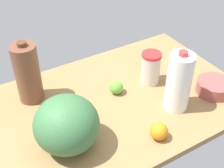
# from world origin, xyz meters

# --- Properties ---
(countertop) EXTENTS (1.20, 0.76, 0.03)m
(countertop) POSITION_xyz_m (0.00, 0.00, 0.01)
(countertop) COLOR olive
(countertop) RESTS_ON ground
(tumbler_cup) EXTENTS (0.09, 0.09, 0.16)m
(tumbler_cup) POSITION_xyz_m (-0.23, -0.03, 0.11)
(tumbler_cup) COLOR beige
(tumbler_cup) RESTS_ON countertop
(watermelon) EXTENTS (0.24, 0.24, 0.22)m
(watermelon) POSITION_xyz_m (0.27, 0.13, 0.14)
(watermelon) COLOR #3A6F3E
(watermelon) RESTS_ON countertop
(milk_jug) EXTENTS (0.10, 0.10, 0.28)m
(milk_jug) POSITION_xyz_m (-0.22, 0.17, 0.16)
(milk_jug) COLOR white
(milk_jug) RESTS_ON countertop
(mixing_bowl) EXTENTS (0.16, 0.16, 0.06)m
(mixing_bowl) POSITION_xyz_m (-0.44, 0.18, 0.06)
(mixing_bowl) COLOR #9B4C47
(mixing_bowl) RESTS_ON countertop
(chocolate_milk_jug) EXTENTS (0.11, 0.11, 0.29)m
(chocolate_milk_jug) POSITION_xyz_m (0.30, -0.21, 0.17)
(chocolate_milk_jug) COLOR brown
(chocolate_milk_jug) RESTS_ON countertop
(orange_by_jug) EXTENTS (0.07, 0.07, 0.07)m
(orange_by_jug) POSITION_xyz_m (-0.04, 0.28, 0.07)
(orange_by_jug) COLOR orange
(orange_by_jug) RESTS_ON countertop
(lime_far_back) EXTENTS (0.06, 0.06, 0.06)m
(lime_far_back) POSITION_xyz_m (-0.05, -0.04, 0.06)
(lime_far_back) COLOR #60B235
(lime_far_back) RESTS_ON countertop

